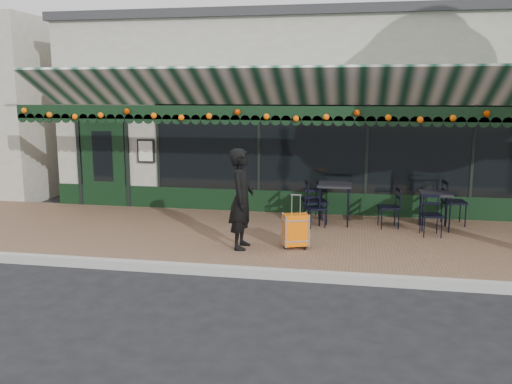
% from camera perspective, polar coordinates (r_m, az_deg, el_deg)
% --- Properties ---
extents(ground, '(80.00, 80.00, 0.00)m').
position_cam_1_polar(ground, '(8.64, 2.21, -8.92)').
color(ground, black).
rests_on(ground, ground).
extents(sidewalk, '(18.00, 4.00, 0.15)m').
position_cam_1_polar(sidewalk, '(10.51, 3.79, -4.95)').
color(sidewalk, brown).
rests_on(sidewalk, ground).
extents(curb, '(18.00, 0.16, 0.15)m').
position_cam_1_polar(curb, '(8.54, 2.14, -8.62)').
color(curb, '#9E9E99').
rests_on(curb, ground).
extents(restaurant_building, '(12.00, 9.60, 4.50)m').
position_cam_1_polar(restaurant_building, '(15.95, 6.37, 8.29)').
color(restaurant_building, gray).
rests_on(restaurant_building, ground).
extents(woman, '(0.43, 0.65, 1.77)m').
position_cam_1_polar(woman, '(9.44, -1.54, -0.72)').
color(woman, black).
rests_on(woman, sidewalk).
extents(suitcase, '(0.48, 0.37, 0.96)m').
position_cam_1_polar(suitcase, '(9.55, 4.20, -4.07)').
color(suitcase, '#E46007').
rests_on(suitcase, sidewalk).
extents(cafe_table_a, '(0.61, 0.61, 0.75)m').
position_cam_1_polar(cafe_table_a, '(11.37, 18.37, -0.41)').
color(cafe_table_a, black).
rests_on(cafe_table_a, sidewalk).
extents(cafe_table_b, '(0.69, 0.69, 0.85)m').
position_cam_1_polar(cafe_table_b, '(11.35, 8.29, 0.44)').
color(cafe_table_b, black).
rests_on(cafe_table_b, sidewalk).
extents(chair_a_left, '(0.48, 0.48, 0.83)m').
position_cam_1_polar(chair_a_left, '(11.28, 13.80, -1.60)').
color(chair_a_left, black).
rests_on(chair_a_left, sidewalk).
extents(chair_a_right, '(0.51, 0.51, 0.94)m').
position_cam_1_polar(chair_a_right, '(11.93, 20.12, -1.03)').
color(chair_a_right, black).
rests_on(chair_a_right, sidewalk).
extents(chair_a_front, '(0.44, 0.44, 0.79)m').
position_cam_1_polar(chair_a_front, '(10.87, 17.97, -2.38)').
color(chair_a_front, black).
rests_on(chair_a_front, sidewalk).
extents(chair_b_left, '(0.49, 0.49, 0.80)m').
position_cam_1_polar(chair_b_left, '(11.90, 5.73, -0.80)').
color(chair_b_left, black).
rests_on(chair_b_left, sidewalk).
extents(chair_b_right, '(0.55, 0.55, 0.91)m').
position_cam_1_polar(chair_b_right, '(11.38, 6.36, -1.05)').
color(chair_b_right, black).
rests_on(chair_b_right, sidewalk).
extents(chair_b_front, '(0.51, 0.51, 0.77)m').
position_cam_1_polar(chair_b_front, '(11.09, 6.25, -1.73)').
color(chair_b_front, black).
rests_on(chair_b_front, sidewalk).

